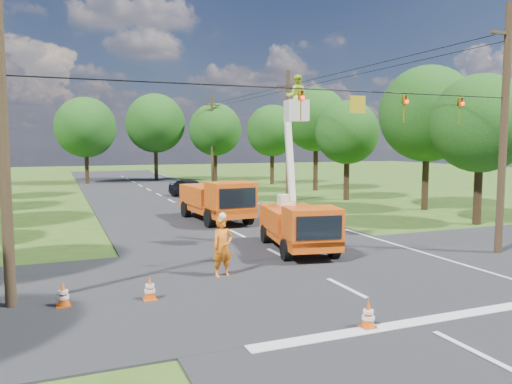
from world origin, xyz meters
name	(u,v)px	position (x,y,z in m)	size (l,w,h in m)	color
ground	(187,209)	(0.00, 20.00, 0.00)	(140.00, 140.00, 0.00)	#325419
road_main	(187,209)	(0.00, 20.00, 0.00)	(12.00, 100.00, 0.06)	black
road_cross	(315,274)	(0.00, 2.00, 0.00)	(56.00, 10.00, 0.07)	black
stop_bar	(415,324)	(0.00, -3.20, 0.00)	(9.00, 0.45, 0.02)	silver
edge_line	(263,206)	(5.60, 20.00, 0.00)	(0.12, 90.00, 0.02)	silver
bucket_truck	(298,213)	(1.09, 5.48, 1.60)	(2.97, 5.79, 7.33)	#E45E10
second_truck	(217,200)	(0.31, 14.24, 1.26)	(2.93, 6.62, 2.42)	#E45E10
ground_worker	(223,247)	(-3.10, 2.81, 1.02)	(0.75, 0.49, 2.05)	orange
distant_car	(190,188)	(2.03, 27.19, 0.77)	(1.83, 4.54, 1.55)	black
traffic_cone_0	(368,315)	(-1.30, -3.05, 0.36)	(0.38, 0.38, 0.71)	#DD4E0B
traffic_cone_1	(284,238)	(0.97, 6.62, 0.36)	(0.38, 0.38, 0.71)	#DD4E0B
traffic_cone_2	(274,219)	(2.79, 11.75, 0.36)	(0.38, 0.38, 0.71)	#DD4E0B
traffic_cone_3	(150,288)	(-5.84, 1.15, 0.36)	(0.38, 0.38, 0.71)	#DD4E0B
traffic_cone_4	(63,295)	(-8.16, 1.44, 0.36)	(0.38, 0.38, 0.71)	#DD4E0B
traffic_cone_6	(274,207)	(4.83, 16.28, 0.36)	(0.38, 0.38, 0.71)	#DD4E0B
pole_right_near	(504,128)	(8.50, 2.00, 5.11)	(1.80, 0.30, 10.00)	#4C3823
pole_right_mid	(288,135)	(8.50, 22.00, 5.11)	(1.80, 0.30, 10.00)	#4C3823
pole_right_far	(212,138)	(8.50, 42.00, 5.11)	(1.80, 0.30, 10.00)	#4C3823
pole_left	(3,144)	(-9.50, 2.00, 4.50)	(0.30, 0.30, 9.00)	#4C3823
signal_span	(373,104)	(2.23, 1.99, 5.88)	(18.00, 0.29, 1.07)	black
tree_right_a	(481,124)	(13.50, 8.00, 5.56)	(5.40, 5.40, 8.28)	#382616
tree_right_b	(428,114)	(15.00, 14.00, 6.43)	(6.40, 6.40, 9.65)	#382616
tree_right_c	(347,133)	(13.20, 21.00, 5.31)	(5.00, 5.00, 7.83)	#382616
tree_right_d	(316,120)	(14.80, 29.00, 6.68)	(6.00, 6.00, 9.70)	#382616
tree_right_e	(272,131)	(13.80, 37.00, 5.81)	(5.60, 5.60, 8.63)	#382616
tree_far_a	(86,127)	(-5.00, 45.00, 6.19)	(6.60, 6.60, 9.50)	#382616
tree_far_b	(155,123)	(3.00, 47.00, 6.81)	(7.00, 7.00, 10.32)	#382616
tree_far_c	(215,130)	(9.50, 44.00, 6.06)	(6.20, 6.20, 9.18)	#382616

